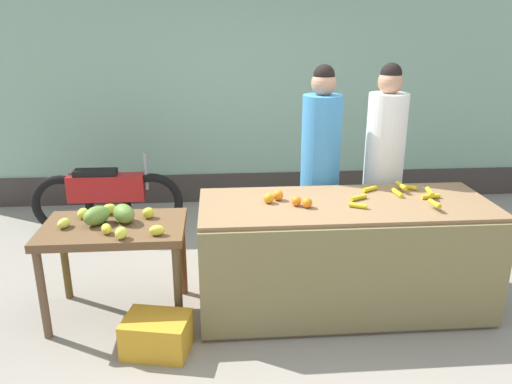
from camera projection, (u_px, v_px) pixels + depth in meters
ground_plane at (280, 306)px, 4.03m from camera, size 24.00×24.00×0.00m
market_wall_back at (255, 75)px, 6.06m from camera, size 7.22×0.23×3.19m
fruit_stall_counter at (343, 256)px, 3.91m from camera, size 2.21×0.87×0.88m
side_table_wooden at (114, 238)px, 3.73m from camera, size 1.05×0.66×0.75m
banana_bunch_pile at (399, 194)px, 3.89m from camera, size 0.75×0.60×0.07m
orange_pile at (287, 199)px, 3.74m from camera, size 0.35×0.26×0.08m
mango_papaya_pile at (111, 217)px, 3.69m from camera, size 0.80×0.60×0.14m
vendor_woman_blue_shirt at (320, 171)px, 4.40m from camera, size 0.34×0.34×1.84m
vendor_woman_white_shirt at (383, 170)px, 4.41m from camera, size 0.34×0.34×1.86m
parked_motorcycle at (107, 197)px, 5.35m from camera, size 1.60×0.18×0.88m
produce_crate at (157, 335)px, 3.44m from camera, size 0.50×0.40×0.26m
produce_sack at (219, 233)px, 4.73m from camera, size 0.47×0.46×0.56m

